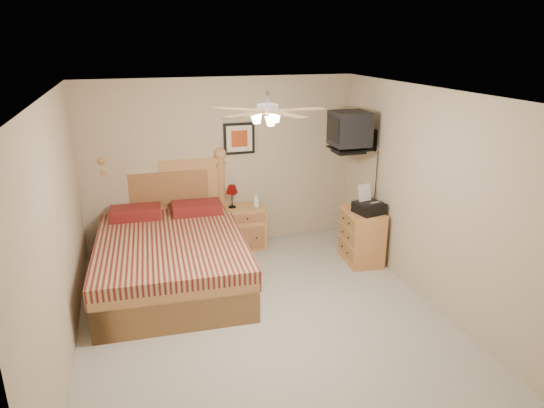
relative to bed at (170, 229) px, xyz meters
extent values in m
plane|color=#A09B90|center=(0.89, -1.12, -0.76)|extent=(4.50, 4.50, 0.00)
cube|color=white|center=(0.89, -1.12, 1.74)|extent=(4.00, 4.50, 0.04)
cube|color=tan|center=(0.89, 1.13, 0.49)|extent=(4.00, 0.04, 2.50)
cube|color=tan|center=(0.89, -3.37, 0.49)|extent=(4.00, 0.04, 2.50)
cube|color=tan|center=(-1.11, -1.12, 0.49)|extent=(0.04, 4.50, 2.50)
cube|color=tan|center=(2.89, -1.12, 0.49)|extent=(0.04, 4.50, 2.50)
cube|color=#BF7F3D|center=(1.17, 0.88, -0.44)|extent=(0.61, 0.47, 0.63)
imported|color=white|center=(1.34, 0.85, -0.01)|extent=(0.10, 0.10, 0.22)
cube|color=black|center=(1.16, 1.11, 0.86)|extent=(0.46, 0.04, 0.46)
cube|color=#B36F36|center=(2.62, -0.08, -0.37)|extent=(0.50, 0.68, 0.76)
imported|color=tan|center=(2.58, 0.11, 0.02)|extent=(0.29, 0.34, 0.03)
imported|color=gray|center=(2.57, 0.12, 0.05)|extent=(0.27, 0.33, 0.02)
camera|label=1|loc=(-0.38, -5.72, 2.25)|focal=32.00mm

